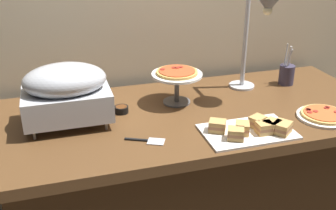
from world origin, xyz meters
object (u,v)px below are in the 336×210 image
object	(u,v)px
pizza_plate_center	(177,77)
utensil_holder	(287,74)
sandwich_platter	(252,129)
sauce_cup_near	(121,109)
pizza_plate_front	(324,115)
serving_spatula	(147,141)
heat_lamp	(263,14)
chafing_dish	(66,91)

from	to	relation	value
pizza_plate_center	utensil_holder	distance (m)	0.68
sandwich_platter	sauce_cup_near	size ratio (longest dim) A/B	5.98
pizza_plate_front	sauce_cup_near	bearing A→B (deg)	160.00
pizza_plate_center	utensil_holder	size ratio (longest dim) A/B	1.09
utensil_holder	serving_spatula	xyz separation A→B (m)	(-0.91, -0.42, -0.06)
sauce_cup_near	pizza_plate_front	bearing A→B (deg)	-20.00
sandwich_platter	utensil_holder	size ratio (longest dim) A/B	1.71
sandwich_platter	pizza_plate_center	bearing A→B (deg)	116.92
sandwich_platter	sauce_cup_near	bearing A→B (deg)	143.43
heat_lamp	utensil_holder	world-z (taller)	heat_lamp
pizza_plate_front	sandwich_platter	size ratio (longest dim) A/B	0.63
heat_lamp	serving_spatula	distance (m)	0.84
pizza_plate_front	sauce_cup_near	distance (m)	0.96
sauce_cup_near	utensil_holder	size ratio (longest dim) A/B	0.29
chafing_dish	serving_spatula	distance (m)	0.43
pizza_plate_front	pizza_plate_center	distance (m)	0.72
heat_lamp	pizza_plate_center	size ratio (longest dim) A/B	2.22
heat_lamp	sandwich_platter	size ratio (longest dim) A/B	1.41
pizza_plate_center	heat_lamp	bearing A→B (deg)	-8.00
sandwich_platter	serving_spatula	bearing A→B (deg)	171.73
chafing_dish	pizza_plate_center	distance (m)	0.55
utensil_holder	serving_spatula	world-z (taller)	utensil_holder
heat_lamp	serving_spatula	xyz separation A→B (m)	(-0.66, -0.29, -0.44)
pizza_plate_front	sauce_cup_near	xyz separation A→B (m)	(-0.90, 0.33, 0.01)
utensil_holder	serving_spatula	distance (m)	1.01
heat_lamp	utensil_holder	size ratio (longest dim) A/B	2.42
chafing_dish	utensil_holder	world-z (taller)	chafing_dish
serving_spatula	pizza_plate_front	bearing A→B (deg)	-1.45
serving_spatula	chafing_dish	bearing A→B (deg)	138.46
chafing_dish	pizza_plate_center	bearing A→B (deg)	8.62
sandwich_platter	sauce_cup_near	distance (m)	0.62
pizza_plate_front	chafing_dish	bearing A→B (deg)	166.05
pizza_plate_front	sandwich_platter	distance (m)	0.40
sauce_cup_near	serving_spatula	xyz separation A→B (m)	(0.05, -0.31, -0.01)
sauce_cup_near	serving_spatula	world-z (taller)	sauce_cup_near
heat_lamp	pizza_plate_front	distance (m)	0.56
pizza_plate_center	sandwich_platter	size ratio (longest dim) A/B	0.64
chafing_dish	heat_lamp	world-z (taller)	heat_lamp
chafing_dish	pizza_plate_center	world-z (taller)	chafing_dish
pizza_plate_front	pizza_plate_center	xyz separation A→B (m)	(-0.61, 0.37, 0.13)
chafing_dish	pizza_plate_front	xyz separation A→B (m)	(1.15, -0.29, -0.15)
pizza_plate_front	pizza_plate_center	bearing A→B (deg)	148.84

